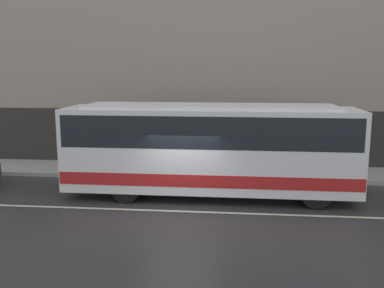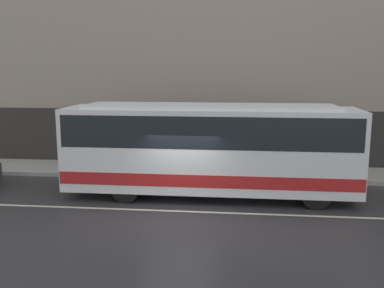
# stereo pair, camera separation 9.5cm
# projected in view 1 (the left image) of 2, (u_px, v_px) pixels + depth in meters

# --- Properties ---
(ground_plane) EXTENTS (60.00, 60.00, 0.00)m
(ground_plane) POSITION_uv_depth(u_px,v_px,m) (181.00, 211.00, 14.45)
(ground_plane) COLOR #2D2D30
(sidewalk) EXTENTS (60.00, 2.68, 0.17)m
(sidewalk) POSITION_uv_depth(u_px,v_px,m) (196.00, 171.00, 19.66)
(sidewalk) COLOR #A09E99
(sidewalk) RESTS_ON ground_plane
(building_facade) EXTENTS (60.00, 0.35, 13.31)m
(building_facade) POSITION_uv_depth(u_px,v_px,m) (199.00, 32.00, 19.99)
(building_facade) COLOR gray
(building_facade) RESTS_ON ground_plane
(lane_stripe) EXTENTS (54.00, 0.14, 0.01)m
(lane_stripe) POSITION_uv_depth(u_px,v_px,m) (181.00, 211.00, 14.45)
(lane_stripe) COLOR beige
(lane_stripe) RESTS_ON ground_plane
(transit_bus) EXTENTS (10.70, 2.48, 3.46)m
(transit_bus) POSITION_uv_depth(u_px,v_px,m) (210.00, 146.00, 15.81)
(transit_bus) COLOR white
(transit_bus) RESTS_ON ground_plane
(pedestrian_waiting) EXTENTS (0.36, 0.36, 1.63)m
(pedestrian_waiting) POSITION_uv_depth(u_px,v_px,m) (171.00, 153.00, 19.67)
(pedestrian_waiting) COLOR maroon
(pedestrian_waiting) RESTS_ON sidewalk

